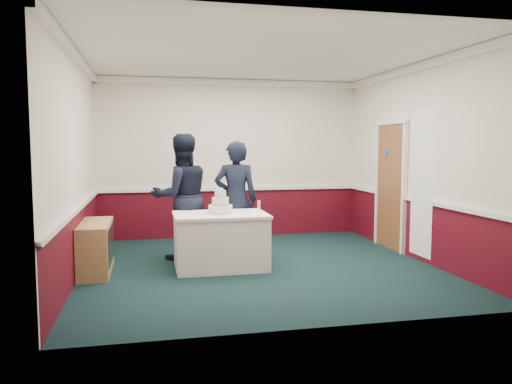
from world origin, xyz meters
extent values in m
plane|color=#112928|center=(0.00, 0.00, 0.00)|extent=(5.00, 5.00, 0.00)
cube|color=silver|center=(0.00, 2.48, 1.50)|extent=(5.00, 0.05, 3.00)
cube|color=silver|center=(-2.48, 0.00, 1.50)|extent=(0.05, 5.00, 3.00)
cube|color=silver|center=(2.48, 0.00, 1.50)|extent=(0.05, 5.00, 3.00)
cube|color=white|center=(0.00, 0.00, 2.98)|extent=(5.00, 5.00, 0.05)
cube|color=#4D0A16|center=(0.00, 2.48, 0.45)|extent=(5.00, 0.02, 0.90)
cube|color=white|center=(0.00, 2.47, 0.92)|extent=(4.98, 0.05, 0.06)
cube|color=white|center=(0.00, 2.46, 2.93)|extent=(5.00, 0.08, 0.12)
cube|color=#975F36|center=(2.46, 0.80, 1.05)|extent=(0.05, 0.90, 2.10)
cube|color=#234799|center=(2.44, 0.95, 1.62)|extent=(0.01, 0.12, 0.12)
cube|color=white|center=(2.42, -0.25, 1.20)|extent=(0.02, 0.60, 2.20)
cube|color=tan|center=(-2.28, 0.15, 0.35)|extent=(0.40, 1.20, 0.70)
cube|color=black|center=(-2.07, 0.15, 0.40)|extent=(0.01, 1.00, 0.50)
cube|color=white|center=(-0.56, 0.04, 0.38)|extent=(1.28, 0.88, 0.76)
cube|color=white|center=(-0.56, 0.04, 0.77)|extent=(1.32, 0.92, 0.04)
cylinder|color=white|center=(-0.56, 0.04, 0.85)|extent=(0.34, 0.34, 0.12)
cylinder|color=silver|center=(-0.56, 0.04, 0.80)|extent=(0.35, 0.35, 0.03)
cylinder|color=white|center=(-0.56, 0.04, 0.97)|extent=(0.24, 0.24, 0.11)
cylinder|color=silver|center=(-0.56, 0.04, 0.92)|extent=(0.25, 0.25, 0.02)
cylinder|color=white|center=(-0.56, 0.04, 1.07)|extent=(0.16, 0.16, 0.10)
cylinder|color=silver|center=(-0.56, 0.04, 1.03)|extent=(0.17, 0.17, 0.02)
sphere|color=#EDE5C9|center=(-0.56, 0.04, 1.14)|extent=(0.03, 0.03, 0.03)
sphere|color=#EDE5C9|center=(-0.53, 0.06, 1.14)|extent=(0.03, 0.03, 0.03)
sphere|color=#EDE5C9|center=(-0.58, 0.07, 1.14)|extent=(0.03, 0.03, 0.03)
sphere|color=#EDE5C9|center=(-0.54, 0.02, 1.14)|extent=(0.03, 0.03, 0.03)
sphere|color=#EDE5C9|center=(-0.58, 0.03, 1.14)|extent=(0.03, 0.03, 0.03)
cube|color=silver|center=(-0.59, -0.16, 0.79)|extent=(0.10, 0.21, 0.00)
cylinder|color=silver|center=(-0.06, -0.24, 0.79)|extent=(0.05, 0.05, 0.01)
cylinder|color=silver|center=(-0.06, -0.24, 0.84)|extent=(0.01, 0.01, 0.09)
cylinder|color=silver|center=(-0.06, -0.24, 0.94)|extent=(0.04, 0.04, 0.11)
imported|color=black|center=(-1.06, 0.79, 0.97)|extent=(1.08, 0.92, 1.93)
imported|color=black|center=(-0.22, 0.67, 0.91)|extent=(0.73, 0.55, 1.83)
camera|label=1|loc=(-1.55, -6.94, 1.76)|focal=35.00mm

